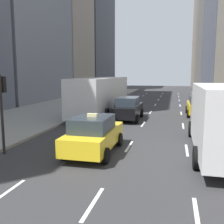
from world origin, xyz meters
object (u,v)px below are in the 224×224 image
Objects in this scene: taxi_second at (199,106)px; sedan_black_near at (128,108)px; city_bus at (102,94)px; box_truck at (221,117)px; taxi_lead at (94,134)px; traffic_light_pole at (2,101)px.

taxi_second reaches higher than sedan_black_near.
sedan_black_near is at bearing -149.83° from taxi_second.
city_bus is (-8.41, -0.98, 0.91)m from taxi_second.
box_truck reaches higher than sedan_black_near.
box_truck is (5.60, 1.07, 0.83)m from taxi_lead.
traffic_light_pole reaches higher than sedan_black_near.
traffic_light_pole reaches higher than taxi_second.
city_bus reaches higher than taxi_second.
sedan_black_near is 10.93m from traffic_light_pole.
traffic_light_pole is (-3.95, -10.08, 1.49)m from sedan_black_near.
taxi_lead is 0.93× the size of sedan_black_near.
traffic_light_pole is at bearing -111.41° from sedan_black_near.
box_truck is 2.33× the size of traffic_light_pole.
traffic_light_pole reaches higher than box_truck.
box_truck reaches higher than taxi_second.
taxi_lead is 5.76m from box_truck.
traffic_light_pole reaches higher than taxi_lead.
traffic_light_pole is at bearing -95.26° from city_bus.
taxi_second is 11.28m from box_truck.
taxi_lead is 0.52× the size of box_truck.
sedan_black_near is at bearing 68.59° from traffic_light_pole.
taxi_lead is at bearing -76.08° from city_bus.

